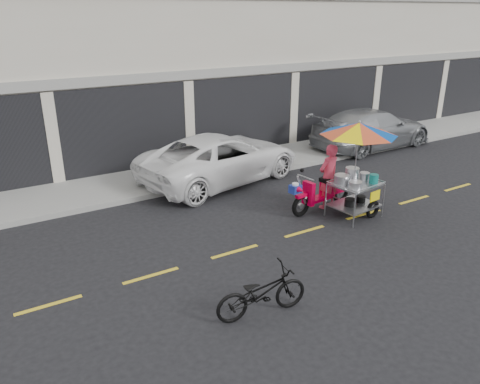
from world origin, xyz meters
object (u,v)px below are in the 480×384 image
white_pickup (221,158)px  near_bicycle (262,292)px  food_vendor_rig (347,155)px  silver_pickup (372,128)px

white_pickup → near_bicycle: white_pickup is taller
white_pickup → food_vendor_rig: (1.57, -3.92, 0.85)m
near_bicycle → white_pickup: bearing=-15.7°
white_pickup → near_bicycle: bearing=145.1°
white_pickup → near_bicycle: size_ratio=3.15×
silver_pickup → food_vendor_rig: bearing=126.6°
white_pickup → food_vendor_rig: food_vendor_rig is taller
near_bicycle → silver_pickup: bearing=-47.1°
white_pickup → near_bicycle: 7.19m
silver_pickup → food_vendor_rig: (-5.42, -4.27, 0.83)m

